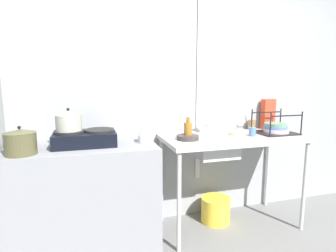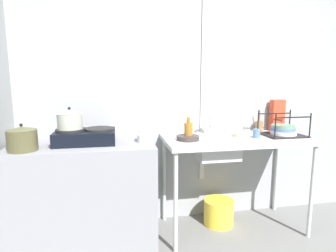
# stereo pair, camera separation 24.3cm
# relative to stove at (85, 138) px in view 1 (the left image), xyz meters

# --- Properties ---
(wall_back) EXTENTS (4.52, 0.10, 2.72)m
(wall_back) POSITION_rel_stove_xyz_m (1.20, 0.37, 0.39)
(wall_back) COLOR #989A9E
(wall_back) RESTS_ON ground
(wall_metal_strip) EXTENTS (0.05, 0.01, 2.18)m
(wall_metal_strip) POSITION_rel_stove_xyz_m (1.13, 0.31, 0.52)
(wall_metal_strip) COLOR #BAB9B8
(counter_concrete) EXTENTS (1.19, 0.64, 0.91)m
(counter_concrete) POSITION_rel_stove_xyz_m (-0.02, 0.00, -0.52)
(counter_concrete) COLOR gray
(counter_concrete) RESTS_ON ground
(counter_sink) EXTENTS (1.35, 0.64, 0.91)m
(counter_sink) POSITION_rel_stove_xyz_m (1.36, -0.00, -0.13)
(counter_sink) COLOR #BAB9B8
(counter_sink) RESTS_ON ground
(stove) EXTENTS (0.49, 0.33, 0.13)m
(stove) POSITION_rel_stove_xyz_m (0.00, 0.00, 0.00)
(stove) COLOR black
(stove) RESTS_ON counter_concrete
(pot_on_left_burner) EXTENTS (0.20, 0.20, 0.18)m
(pot_on_left_burner) POSITION_rel_stove_xyz_m (-0.12, 0.00, 0.15)
(pot_on_left_burner) COLOR #9CA091
(pot_on_left_burner) RESTS_ON stove
(pot_beside_stove) EXTENTS (0.22, 0.22, 0.21)m
(pot_beside_stove) POSITION_rel_stove_xyz_m (-0.44, -0.17, 0.03)
(pot_beside_stove) COLOR brown
(pot_beside_stove) RESTS_ON counter_concrete
(percolator) EXTENTS (0.11, 0.11, 0.16)m
(percolator) POSITION_rel_stove_xyz_m (0.49, -0.03, 0.02)
(percolator) COLOR silver
(percolator) RESTS_ON counter_concrete
(sink_basin) EXTENTS (0.37, 0.36, 0.17)m
(sink_basin) POSITION_rel_stove_xyz_m (1.15, -0.03, -0.15)
(sink_basin) COLOR #BAB9B8
(sink_basin) RESTS_ON counter_sink
(faucet) EXTENTS (0.12, 0.07, 0.22)m
(faucet) POSITION_rel_stove_xyz_m (1.17, 0.14, 0.09)
(faucet) COLOR #BAB9B8
(faucet) RESTS_ON counter_sink
(frying_pan) EXTENTS (0.20, 0.20, 0.04)m
(frying_pan) POSITION_rel_stove_xyz_m (0.88, -0.04, -0.04)
(frying_pan) COLOR #372F2E
(frying_pan) RESTS_ON counter_sink
(dish_rack) EXTENTS (0.37, 0.33, 0.23)m
(dish_rack) POSITION_rel_stove_xyz_m (1.84, 0.00, -0.01)
(dish_rack) COLOR black
(dish_rack) RESTS_ON counter_sink
(cup_by_rack) EXTENTS (0.07, 0.07, 0.08)m
(cup_by_rack) POSITION_rel_stove_xyz_m (1.54, -0.06, -0.02)
(cup_by_rack) COLOR #4E6DA4
(cup_by_rack) RESTS_ON counter_sink
(small_bowl_on_drainboard) EXTENTS (0.16, 0.16, 0.04)m
(small_bowl_on_drainboard) POSITION_rel_stove_xyz_m (1.43, 0.03, -0.04)
(small_bowl_on_drainboard) COLOR beige
(small_bowl_on_drainboard) RESTS_ON counter_sink
(bottle_by_sink) EXTENTS (0.08, 0.08, 0.20)m
(bottle_by_sink) POSITION_rel_stove_xyz_m (0.89, -0.02, 0.02)
(bottle_by_sink) COLOR #986222
(bottle_by_sink) RESTS_ON counter_sink
(cereal_box) EXTENTS (0.16, 0.09, 0.33)m
(cereal_box) POSITION_rel_stove_xyz_m (1.94, 0.26, 0.10)
(cereal_box) COLOR #D24128
(cereal_box) RESTS_ON counter_sink
(utensil_jar) EXTENTS (0.08, 0.08, 0.23)m
(utensil_jar) POSITION_rel_stove_xyz_m (1.73, 0.26, -0.01)
(utensil_jar) COLOR olive
(utensil_jar) RESTS_ON counter_sink
(bucket_on_floor) EXTENTS (0.30, 0.30, 0.25)m
(bucket_on_floor) POSITION_rel_stove_xyz_m (1.25, 0.10, -0.85)
(bucket_on_floor) COLOR yellow
(bucket_on_floor) RESTS_ON ground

